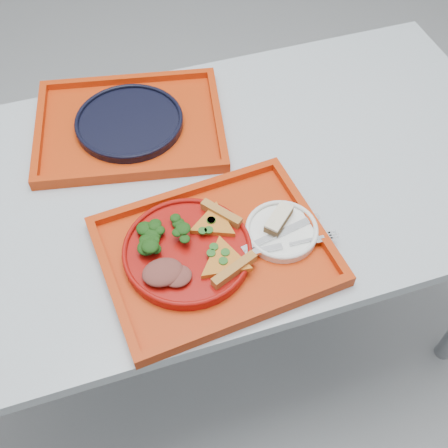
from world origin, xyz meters
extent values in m
plane|color=gray|center=(0.00, 0.00, 0.00)|extent=(10.00, 10.00, 0.00)
cube|color=#9AA4AD|center=(0.00, 0.00, 0.73)|extent=(1.60, 0.80, 0.03)
cylinder|color=gray|center=(0.72, 0.32, 0.36)|extent=(0.05, 0.05, 0.72)
cube|color=#B42E09|center=(-0.01, -0.21, 0.76)|extent=(0.48, 0.39, 0.01)
cube|color=#B42E09|center=(-0.10, 0.21, 0.76)|extent=(0.51, 0.43, 0.01)
cylinder|color=maroon|center=(-0.07, -0.20, 0.77)|extent=(0.26, 0.26, 0.02)
cylinder|color=white|center=(0.13, -0.21, 0.77)|extent=(0.15, 0.15, 0.01)
cylinder|color=black|center=(-0.10, 0.21, 0.77)|extent=(0.26, 0.26, 0.02)
ellipsoid|color=black|center=(-0.10, -0.16, 0.80)|extent=(0.09, 0.08, 0.05)
ellipsoid|color=brown|center=(-0.13, -0.24, 0.79)|extent=(0.08, 0.06, 0.02)
cube|color=#52321B|center=(0.14, -0.19, 0.78)|extent=(0.08, 0.07, 0.02)
cube|color=beige|center=(0.14, -0.19, 0.79)|extent=(0.08, 0.07, 0.01)
cube|color=silver|center=(0.13, -0.22, 0.78)|extent=(0.18, 0.05, 0.01)
cube|color=silver|center=(0.13, -0.25, 0.78)|extent=(0.19, 0.03, 0.01)
camera|label=1|loc=(-0.19, -0.83, 1.71)|focal=45.00mm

